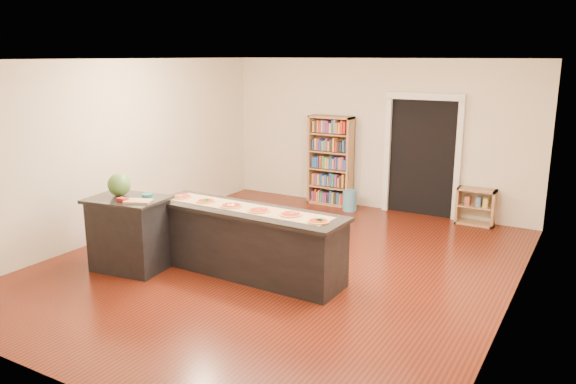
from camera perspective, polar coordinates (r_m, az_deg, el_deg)
The scene contains 18 objects.
room at distance 7.55m, azimuth -0.76°, elevation 2.64°, with size 6.00×7.00×2.80m.
doorway at distance 10.37m, azimuth 13.49°, elevation 4.20°, with size 1.40×0.09×2.21m.
kitchen_island at distance 7.46m, azimuth -4.23°, elevation -5.03°, with size 2.76×0.75×0.91m.
side_counter at distance 7.91m, azimuth -15.80°, elevation -4.06°, with size 1.01×0.74×1.00m.
bookshelf at distance 10.90m, azimuth 4.34°, elevation 3.18°, with size 0.86×0.31×1.73m, color #A67A50.
low_shelf at distance 10.17m, azimuth 18.54°, elevation -1.42°, with size 0.64×0.27×0.64m, color #A67A50.
waste_bin at distance 10.61m, azimuth 6.28°, elevation -0.86°, with size 0.27×0.27×0.39m, color teal.
kraft_paper at distance 7.35m, azimuth -4.17°, elevation -1.63°, with size 2.39×0.43×0.00m, color #A78056.
watermelon at distance 7.89m, azimuth -16.78°, elevation 0.73°, with size 0.31×0.31×0.31m, color #144214.
cutting_board at distance 7.52m, azimuth -14.95°, elevation -0.89°, with size 0.34×0.22×0.02m, color tan.
package_red at distance 7.60m, azimuth -16.47°, elevation -0.75°, with size 0.13×0.10×0.05m, color maroon.
package_teal at distance 7.70m, azimuth -14.09°, elevation -0.37°, with size 0.15×0.15×0.06m, color #195966.
pizza_a at distance 8.00m, azimuth -10.69°, elevation -0.47°, with size 0.29×0.29×0.02m.
pizza_b at distance 7.71m, azimuth -8.33°, elevation -0.92°, with size 0.27×0.27×0.02m.
pizza_c at distance 7.44m, azimuth -5.76°, elevation -1.39°, with size 0.30×0.30×0.02m.
pizza_d at distance 7.18m, azimuth -2.98°, elevation -1.88°, with size 0.29×0.29×0.02m.
pizza_e at distance 7.00m, azimuth 0.27°, elevation -2.28°, with size 0.28×0.28×0.02m.
pizza_f at distance 6.72m, azimuth 3.11°, elevation -2.98°, with size 0.27×0.27×0.02m.
Camera 1 is at (3.80, -6.36, 2.85)m, focal length 35.00 mm.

